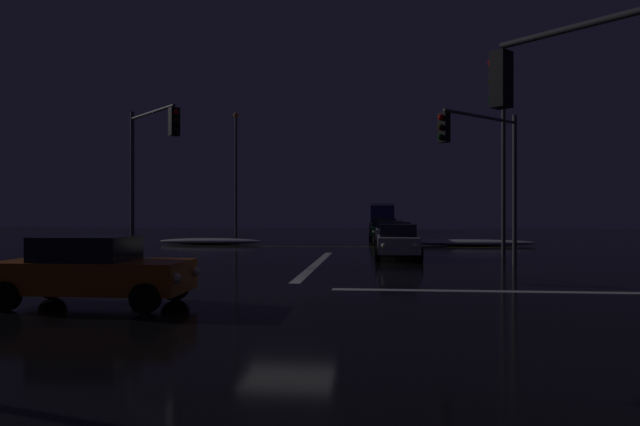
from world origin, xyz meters
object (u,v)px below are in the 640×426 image
box_truck (382,216)px  traffic_signal_nw (149,155)px  sedan_white (390,232)px  sedan_orange_crossing (93,270)px  sedan_silver (398,241)px  sedan_green (383,230)px  sedan_red (387,227)px  streetlamp_left_far (236,167)px  traffic_signal_ne (486,158)px  sedan_gray (381,226)px  sedan_black (395,236)px  streetlamp_right_near (504,142)px

box_truck → traffic_signal_nw: (-9.90, -40.03, 2.72)m
sedan_white → sedan_orange_crossing: size_ratio=1.00×
sedan_silver → sedan_green: bearing=91.5°
sedan_silver → sedan_red: same height
box_truck → traffic_signal_nw: traffic_signal_nw is taller
sedan_green → streetlamp_left_far: (-11.65, 1.96, 4.95)m
sedan_silver → sedan_white: bearing=90.3°
box_truck → traffic_signal_ne: traffic_signal_ne is taller
sedan_gray → traffic_signal_ne: 33.57m
sedan_black → sedan_green: (-0.52, 11.12, 0.00)m
box_truck → traffic_signal_ne: 40.42m
sedan_silver → traffic_signal_nw: (-10.17, -3.79, 3.62)m
sedan_black → box_truck: box_truck is taller
sedan_silver → sedan_green: (-0.44, 16.68, 0.00)m
sedan_white → box_truck: size_ratio=0.52×
sedan_green → sedan_orange_crossing: (-6.95, -30.46, 0.00)m
sedan_red → sedan_black: bearing=-89.7°
sedan_black → traffic_signal_ne: (3.10, -9.51, 3.38)m
sedan_gray → traffic_signal_nw: size_ratio=0.67×
traffic_signal_nw → box_truck: bearing=76.1°
sedan_silver → streetlamp_right_near: streetlamp_right_near is taller
sedan_green → traffic_signal_nw: size_ratio=0.67×
sedan_silver → sedan_red: 22.94m
traffic_signal_ne → streetlamp_left_far: (-15.27, 22.59, 1.56)m
sedan_red → traffic_signal_nw: 28.82m
sedan_black → traffic_signal_nw: (-10.24, -9.34, 3.62)m
sedan_silver → sedan_orange_crossing: bearing=-118.2°
sedan_black → sedan_green: same height
sedan_silver → box_truck: size_ratio=0.52×
box_truck → sedan_gray: bearing=-91.8°
sedan_silver → traffic_signal_nw: traffic_signal_nw is taller
box_truck → streetlamp_left_far: (-11.82, -17.61, 4.04)m
sedan_silver → streetlamp_right_near: size_ratio=0.44×
sedan_black → sedan_red: same height
sedan_silver → sedan_gray: same height
sedan_green → sedan_red: (0.42, 6.27, 0.00)m
box_truck → streetlamp_right_near: streetlamp_right_near is taller
sedan_black → streetlamp_right_near: bearing=-29.3°
sedan_white → sedan_red: (0.04, 11.90, 0.00)m
traffic_signal_nw → sedan_red: bearing=69.2°
sedan_orange_crossing → streetlamp_right_near: bearing=52.4°
sedan_gray → streetlamp_right_near: bearing=-77.8°
box_truck → streetlamp_left_far: streetlamp_left_far is taller
sedan_gray → sedan_orange_crossing: size_ratio=1.00×
sedan_orange_crossing → sedan_gray: bearing=80.9°
sedan_black → sedan_red: 17.39m
sedan_white → sedan_orange_crossing: same height
streetlamp_left_far → sedan_black: bearing=-47.1°
sedan_white → sedan_black: bearing=-88.6°
sedan_red → traffic_signal_nw: (-10.15, -26.73, 3.62)m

